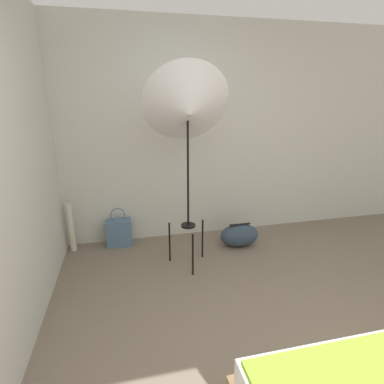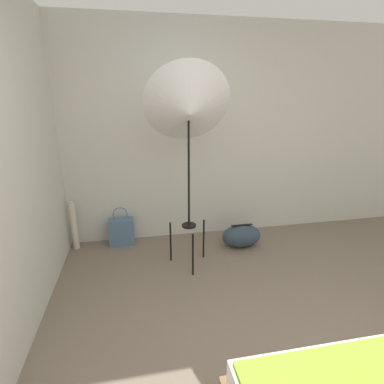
{
  "view_description": "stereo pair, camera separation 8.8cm",
  "coord_description": "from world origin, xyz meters",
  "px_view_note": "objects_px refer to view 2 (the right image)",
  "views": [
    {
      "loc": [
        -0.93,
        -1.06,
        1.78
      ],
      "look_at": [
        -0.34,
        1.53,
        0.91
      ],
      "focal_mm": 28.0,
      "sensor_mm": 36.0,
      "label": 1
    },
    {
      "loc": [
        -0.84,
        -1.08,
        1.78
      ],
      "look_at": [
        -0.34,
        1.53,
        0.91
      ],
      "focal_mm": 28.0,
      "sensor_mm": 36.0,
      "label": 2
    }
  ],
  "objects_px": {
    "tote_bag": "(122,231)",
    "duffel_bag": "(241,236)",
    "photo_umbrella": "(189,110)",
    "paper_roll": "(74,226)"
  },
  "relations": [
    {
      "from": "tote_bag",
      "to": "duffel_bag",
      "type": "relative_size",
      "value": 1.03
    },
    {
      "from": "photo_umbrella",
      "to": "duffel_bag",
      "type": "relative_size",
      "value": 4.36
    },
    {
      "from": "tote_bag",
      "to": "duffel_bag",
      "type": "height_order",
      "value": "tote_bag"
    },
    {
      "from": "photo_umbrella",
      "to": "paper_roll",
      "type": "distance_m",
      "value": 1.95
    },
    {
      "from": "tote_bag",
      "to": "paper_roll",
      "type": "bearing_deg",
      "value": -179.56
    },
    {
      "from": "photo_umbrella",
      "to": "tote_bag",
      "type": "distance_m",
      "value": 1.75
    },
    {
      "from": "duffel_bag",
      "to": "paper_roll",
      "type": "bearing_deg",
      "value": 170.45
    },
    {
      "from": "duffel_bag",
      "to": "photo_umbrella",
      "type": "bearing_deg",
      "value": -158.79
    },
    {
      "from": "tote_bag",
      "to": "paper_roll",
      "type": "relative_size",
      "value": 0.82
    },
    {
      "from": "paper_roll",
      "to": "photo_umbrella",
      "type": "bearing_deg",
      "value": -25.27
    }
  ]
}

